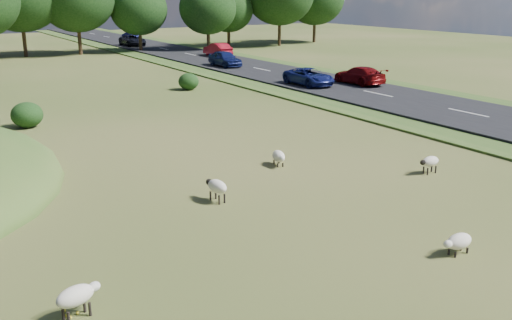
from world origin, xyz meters
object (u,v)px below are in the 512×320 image
(car_2, at_px, (218,49))
(car_3, at_px, (359,75))
(sheep_3, at_px, (279,156))
(sheep_5, at_px, (430,162))
(sheep_4, at_px, (217,186))
(car_1, at_px, (309,77))
(car_5, at_px, (132,40))
(sheep_2, at_px, (77,296))
(car_6, at_px, (225,58))
(sheep_1, at_px, (458,242))
(car_4, at_px, (131,35))

(car_2, xyz_separation_m, car_3, (0.00, -24.34, -0.05))
(sheep_3, height_order, sheep_5, sheep_5)
(sheep_4, relative_size, car_1, 0.25)
(car_1, distance_m, car_2, 22.94)
(sheep_4, bearing_deg, car_5, -24.23)
(sheep_2, relative_size, car_2, 0.27)
(sheep_2, height_order, car_2, car_2)
(sheep_4, xyz_separation_m, car_3, (22.20, 17.19, 0.37))
(sheep_4, bearing_deg, car_2, -35.13)
(car_2, bearing_deg, car_6, 66.35)
(car_1, relative_size, car_2, 1.05)
(sheep_1, relative_size, sheep_5, 1.05)
(sheep_1, bearing_deg, car_2, -110.91)
(sheep_2, bearing_deg, car_6, 40.38)
(car_4, distance_m, car_5, 11.92)
(car_4, bearing_deg, sheep_4, 72.55)
(car_2, bearing_deg, car_4, -90.00)
(car_1, xyz_separation_m, car_2, (3.80, 22.62, 0.09))
(car_3, xyz_separation_m, car_6, (-3.80, 15.66, 0.07))
(sheep_2, height_order, sheep_3, sheep_2)
(sheep_1, relative_size, car_1, 0.23)
(sheep_2, bearing_deg, sheep_5, -4.25)
(car_1, bearing_deg, car_3, -24.25)
(car_2, bearing_deg, sheep_1, 69.68)
(sheep_1, bearing_deg, car_4, -103.69)
(sheep_4, bearing_deg, sheep_3, -67.27)
(sheep_5, xyz_separation_m, car_3, (12.91, 19.01, 0.42))
(sheep_1, relative_size, sheep_2, 0.91)
(sheep_2, bearing_deg, sheep_4, 22.28)
(sheep_2, xyz_separation_m, sheep_5, (15.81, 3.41, -0.06))
(sheep_2, distance_m, sheep_5, 16.18)
(car_5, bearing_deg, sheep_3, -103.77)
(sheep_5, bearing_deg, car_1, -114.81)
(sheep_1, height_order, sheep_4, sheep_4)
(car_2, bearing_deg, sheep_2, 58.44)
(sheep_1, xyz_separation_m, sheep_3, (0.50, 10.24, 0.02))
(sheep_2, distance_m, car_2, 54.87)
(car_3, bearing_deg, sheep_1, 53.78)
(sheep_5, distance_m, car_2, 45.23)
(sheep_2, xyz_separation_m, sheep_4, (6.52, 5.22, -0.01))
(sheep_3, distance_m, car_6, 33.34)
(sheep_4, relative_size, car_4, 0.27)
(sheep_1, distance_m, car_4, 80.39)
(sheep_2, bearing_deg, car_3, 21.55)
(sheep_3, height_order, sheep_4, sheep_4)
(car_1, relative_size, car_4, 1.10)
(car_2, bearing_deg, sheep_5, 73.42)
(sheep_1, xyz_separation_m, car_5, (14.42, 67.00, 0.57))
(sheep_4, bearing_deg, car_1, -51.22)
(sheep_4, height_order, car_1, car_1)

